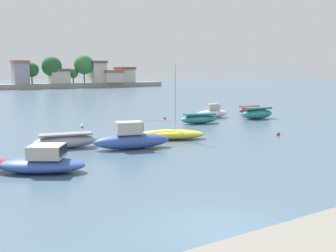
% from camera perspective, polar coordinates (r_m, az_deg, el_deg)
% --- Properties ---
extents(ground_plane, '(400.00, 400.00, 0.00)m').
position_cam_1_polar(ground_plane, '(13.24, 7.12, -14.61)').
color(ground_plane, '#476075').
extents(moored_boat_2, '(4.74, 3.92, 1.41)m').
position_cam_1_polar(moored_boat_2, '(20.64, -17.92, -5.06)').
color(moored_boat_2, '#3856A8').
rests_on(moored_boat_2, ground).
extents(moored_boat_3, '(4.36, 2.05, 0.98)m').
position_cam_1_polar(moored_boat_3, '(26.57, -14.69, -2.11)').
color(moored_boat_3, '#9E9EA3').
rests_on(moored_boat_3, ground).
extents(moored_boat_4, '(5.19, 2.60, 1.79)m').
position_cam_1_polar(moored_boat_4, '(25.53, -5.35, -1.88)').
color(moored_boat_4, '#3856A8').
rests_on(moored_boat_4, ground).
extents(moored_boat_5, '(5.24, 3.73, 5.44)m').
position_cam_1_polar(moored_boat_5, '(28.92, 0.40, -1.19)').
color(moored_boat_5, yellow).
rests_on(moored_boat_5, ground).
extents(moored_boat_6, '(3.87, 2.16, 0.98)m').
position_cam_1_polar(moored_boat_6, '(37.50, 4.56, 1.08)').
color(moored_boat_6, teal).
rests_on(moored_boat_6, ground).
extents(moored_boat_7, '(4.16, 1.43, 1.49)m').
position_cam_1_polar(moored_boat_7, '(42.12, 6.42, 1.92)').
color(moored_boat_7, white).
rests_on(moored_boat_7, ground).
extents(moored_boat_8, '(3.88, 1.81, 1.22)m').
position_cam_1_polar(moored_boat_8, '(41.94, 12.88, 1.82)').
color(moored_boat_8, teal).
rests_on(moored_boat_8, ground).
extents(moored_boat_9, '(3.36, 1.18, 0.85)m').
position_cam_1_polar(moored_boat_9, '(47.55, 11.81, 2.38)').
color(moored_boat_9, '#C63833').
rests_on(moored_boat_9, ground).
extents(mooring_buoy_0, '(0.29, 0.29, 0.29)m').
position_cam_1_polar(mooring_buoy_0, '(40.44, -0.46, 1.17)').
color(mooring_buoy_0, red).
rests_on(mooring_buoy_0, ground).
extents(mooring_buoy_1, '(0.30, 0.30, 0.30)m').
position_cam_1_polar(mooring_buoy_1, '(31.65, 15.81, -1.12)').
color(mooring_buoy_1, red).
rests_on(mooring_buoy_1, ground).
extents(mooring_buoy_2, '(0.33, 0.33, 0.33)m').
position_cam_1_polar(mooring_buoy_2, '(35.58, -12.46, 0.03)').
color(mooring_buoy_2, white).
rests_on(mooring_buoy_2, ground).
extents(distant_shoreline, '(109.79, 7.70, 9.31)m').
position_cam_1_polar(distant_shoreline, '(110.58, -21.24, 6.60)').
color(distant_shoreline, gray).
rests_on(distant_shoreline, ground).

